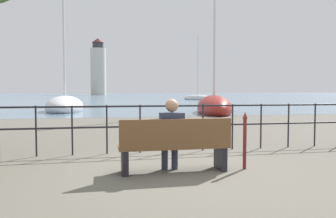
# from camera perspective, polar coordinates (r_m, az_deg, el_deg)

# --- Properties ---
(ground_plane) EXTENTS (1000.00, 1000.00, 0.00)m
(ground_plane) POSITION_cam_1_polar(r_m,az_deg,el_deg) (5.59, 1.04, -10.81)
(ground_plane) COLOR #605B51
(harbor_water) EXTENTS (600.00, 300.00, 0.01)m
(harbor_water) POSITION_cam_1_polar(r_m,az_deg,el_deg) (167.07, -11.11, 2.55)
(harbor_water) COLOR slate
(harbor_water) RESTS_ON ground_plane
(park_bench) EXTENTS (1.84, 0.45, 0.90)m
(park_bench) POSITION_cam_1_polar(r_m,az_deg,el_deg) (5.44, 1.19, -6.53)
(park_bench) COLOR brown
(park_bench) RESTS_ON ground_plane
(seated_person_left) EXTENTS (0.39, 0.35, 1.22)m
(seated_person_left) POSITION_cam_1_polar(r_m,az_deg,el_deg) (5.47, 0.59, -3.95)
(seated_person_left) COLOR #2D3347
(seated_person_left) RESTS_ON ground_plane
(promenade_railing) EXTENTS (12.21, 0.04, 1.05)m
(promenade_railing) POSITION_cam_1_polar(r_m,az_deg,el_deg) (7.22, -2.06, -2.08)
(promenade_railing) COLOR black
(promenade_railing) RESTS_ON ground_plane
(closed_umbrella) EXTENTS (0.09, 0.09, 0.99)m
(closed_umbrella) POSITION_cam_1_polar(r_m,az_deg,el_deg) (5.81, 13.23, -4.80)
(closed_umbrella) COLOR maroon
(closed_umbrella) RESTS_ON ground_plane
(sailboat_0) EXTENTS (3.54, 6.90, 10.82)m
(sailboat_0) POSITION_cam_1_polar(r_m,az_deg,el_deg) (20.51, 7.99, 0.31)
(sailboat_0) COLOR maroon
(sailboat_0) RESTS_ON ground_plane
(sailboat_1) EXTENTS (2.47, 6.18, 12.18)m
(sailboat_1) POSITION_cam_1_polar(r_m,az_deg,el_deg) (23.45, -17.52, 0.53)
(sailboat_1) COLOR silver
(sailboat_1) RESTS_ON ground_plane
(sailboat_2) EXTENTS (4.36, 6.76, 10.72)m
(sailboat_2) POSITION_cam_1_polar(r_m,az_deg,el_deg) (52.21, 5.20, 1.92)
(sailboat_2) COLOR silver
(sailboat_2) RESTS_ON ground_plane
(harbor_lighthouse) EXTENTS (5.52, 5.52, 20.56)m
(harbor_lighthouse) POSITION_cam_1_polar(r_m,az_deg,el_deg) (121.98, -12.06, 6.87)
(harbor_lighthouse) COLOR beige
(harbor_lighthouse) RESTS_ON ground_plane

